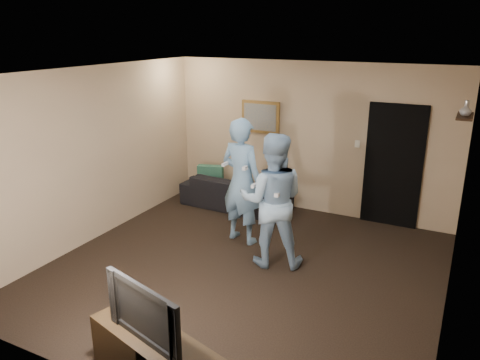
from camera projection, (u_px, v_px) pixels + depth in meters
The scene contains 19 objects.
ground at pixel (244, 269), 6.33m from camera, with size 5.00×5.00×0.00m, color black.
ceiling at pixel (244, 73), 5.53m from camera, with size 5.00×5.00×0.04m, color silver.
wall_back at pixel (308, 138), 8.05m from camera, with size 5.00×0.04×2.60m, color tan.
wall_front at pixel (108, 261), 3.81m from camera, with size 5.00×0.04×2.60m, color tan.
wall_left at pixel (95, 155), 7.00m from camera, with size 0.04×5.00×2.60m, color tan.
wall_right at pixel (459, 211), 4.85m from camera, with size 0.04×5.00×2.60m, color tan.
sofa at pixel (236, 192), 8.44m from camera, with size 1.96×0.77×0.57m, color black.
throw_pillow at pixel (211, 178), 8.61m from camera, with size 0.47×0.15×0.47m, color #184A39.
painting_frame at pixel (260, 117), 8.32m from camera, with size 0.72×0.05×0.57m, color olive.
painting_canvas at pixel (260, 117), 8.30m from camera, with size 0.62×0.01×0.47m, color slate.
doorway at pixel (393, 166), 7.49m from camera, with size 0.90×0.06×2.00m, color black.
light_switch at pixel (357, 144), 7.66m from camera, with size 0.08×0.02×0.12m, color silver.
wall_shelf at pixel (465, 116), 6.21m from camera, with size 0.20×0.60×0.03m, color black.
shelf_vase at pixel (466, 110), 6.14m from camera, with size 0.15×0.15×0.16m, color #A8A9AD.
shelf_figurine at pixel (466, 107), 6.27m from camera, with size 0.06×0.06×0.18m, color silver.
tv_console at pixel (155, 360), 4.22m from camera, with size 1.39×0.45×0.50m, color black.
television at pixel (152, 309), 4.06m from camera, with size 0.96×0.13×0.56m, color black.
wii_player_left at pixel (242, 181), 6.91m from camera, with size 0.77×0.58×1.90m.
wii_player_right at pixel (272, 200), 6.23m from camera, with size 1.08×0.97×1.84m.
Camera 1 is at (2.51, -5.06, 3.10)m, focal length 35.00 mm.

